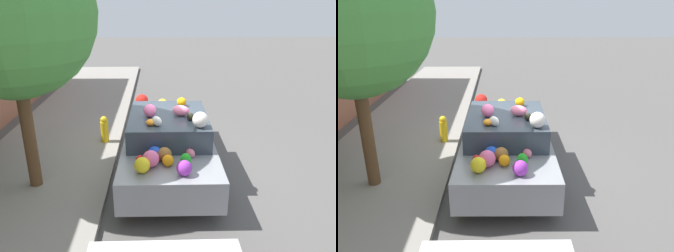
# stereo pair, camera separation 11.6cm
# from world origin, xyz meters

# --- Properties ---
(ground_plane) EXTENTS (60.00, 60.00, 0.00)m
(ground_plane) POSITION_xyz_m (0.00, 0.00, 0.00)
(ground_plane) COLOR #565451
(sidewalk_curb) EXTENTS (24.00, 3.20, 0.13)m
(sidewalk_curb) POSITION_xyz_m (0.00, 2.70, 0.06)
(sidewalk_curb) COLOR gray
(sidewalk_curb) RESTS_ON ground
(street_tree) EXTENTS (2.95, 2.95, 4.78)m
(street_tree) POSITION_xyz_m (-0.84, 2.56, 3.42)
(street_tree) COLOR brown
(street_tree) RESTS_ON sidewalk_curb
(fire_hydrant) EXTENTS (0.20, 0.20, 0.70)m
(fire_hydrant) POSITION_xyz_m (1.29, 1.48, 0.47)
(fire_hydrant) COLOR gold
(fire_hydrant) RESTS_ON sidewalk_curb
(art_car) EXTENTS (4.50, 1.92, 1.67)m
(art_car) POSITION_xyz_m (-0.05, -0.13, 0.73)
(art_car) COLOR gray
(art_car) RESTS_ON ground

